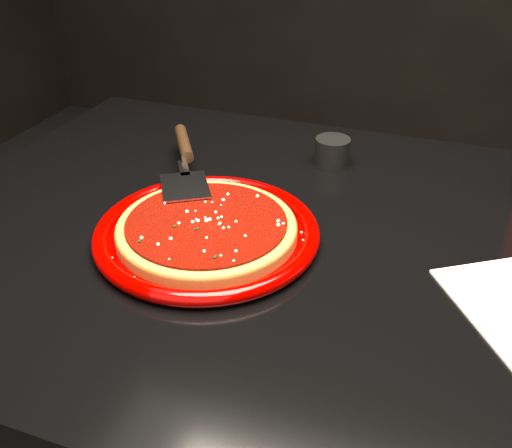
{
  "coord_description": "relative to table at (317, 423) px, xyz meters",
  "views": [
    {
      "loc": [
        0.12,
        -0.64,
        1.18
      ],
      "look_at": [
        -0.1,
        -0.03,
        0.77
      ],
      "focal_mm": 40.0,
      "sensor_mm": 36.0,
      "label": 1
    }
  ],
  "objects": [
    {
      "name": "pizza_server",
      "position": [
        -0.26,
        0.09,
        0.41
      ],
      "size": [
        0.22,
        0.29,
        0.02
      ],
      "primitive_type": null,
      "rotation": [
        0.0,
        0.0,
        0.56
      ],
      "color": "silver",
      "rests_on": "plate"
    },
    {
      "name": "ramekin",
      "position": [
        -0.06,
        0.24,
        0.4
      ],
      "size": [
        0.06,
        0.06,
        0.05
      ],
      "primitive_type": "cylinder",
      "rotation": [
        0.0,
        0.0,
        0.04
      ],
      "color": "black",
      "rests_on": "table"
    },
    {
      "name": "pizza_sauce",
      "position": [
        -0.16,
        -0.06,
        0.4
      ],
      "size": [
        0.27,
        0.27,
        0.01
      ],
      "primitive_type": "cylinder",
      "rotation": [
        0.0,
        0.0,
        -0.29
      ],
      "color": "#6E0B03",
      "rests_on": "plate"
    },
    {
      "name": "table",
      "position": [
        0.0,
        0.0,
        0.0
      ],
      "size": [
        1.2,
        0.8,
        0.75
      ],
      "primitive_type": "cube",
      "color": "black",
      "rests_on": "floor"
    },
    {
      "name": "pizza_crust",
      "position": [
        -0.16,
        -0.06,
        0.39
      ],
      "size": [
        0.3,
        0.3,
        0.01
      ],
      "primitive_type": "cylinder",
      "rotation": [
        0.0,
        0.0,
        -0.29
      ],
      "color": "olive",
      "rests_on": "plate"
    },
    {
      "name": "basil_flecks",
      "position": [
        -0.16,
        -0.06,
        0.41
      ],
      "size": [
        0.19,
        0.19,
        0.0
      ],
      "primitive_type": null,
      "color": "black",
      "rests_on": "plate"
    },
    {
      "name": "parmesan_dusting",
      "position": [
        -0.16,
        -0.06,
        0.41
      ],
      "size": [
        0.21,
        0.21,
        0.01
      ],
      "primitive_type": null,
      "color": "#FDF1C3",
      "rests_on": "plate"
    },
    {
      "name": "pizza_crust_rim",
      "position": [
        -0.16,
        -0.06,
        0.4
      ],
      "size": [
        0.3,
        0.3,
        0.02
      ],
      "primitive_type": "torus",
      "rotation": [
        0.0,
        0.0,
        -0.29
      ],
      "color": "olive",
      "rests_on": "plate"
    },
    {
      "name": "plate",
      "position": [
        -0.16,
        -0.06,
        0.39
      ],
      "size": [
        0.38,
        0.38,
        0.02
      ],
      "primitive_type": "cylinder",
      "rotation": [
        0.0,
        0.0,
        -0.29
      ],
      "color": "#7F0100",
      "rests_on": "table"
    }
  ]
}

